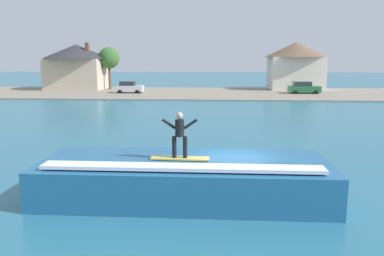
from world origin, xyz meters
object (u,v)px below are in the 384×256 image
at_px(wave_crest, 185,178).
at_px(house_gabled_white, 295,64).
at_px(surfer, 180,132).
at_px(car_near_shore, 129,87).
at_px(car_far_shore, 304,88).
at_px(house_with_chimney, 77,64).
at_px(tree_tall_bare, 109,58).
at_px(surfboard, 180,158).

bearing_deg(wave_crest, house_gabled_white, 74.47).
relative_size(surfer, car_near_shore, 0.42).
xyz_separation_m(surfer, house_gabled_white, (14.24, 51.18, 1.71)).
bearing_deg(car_near_shore, car_far_shore, 1.88).
relative_size(car_far_shore, house_with_chimney, 0.40).
bearing_deg(surfer, tree_tall_bare, 108.44).
height_order(surfboard, house_with_chimney, house_with_chimney).
distance_m(surfboard, surfer, 0.96).
height_order(house_with_chimney, tree_tall_bare, house_with_chimney).
relative_size(wave_crest, surfboard, 5.03).
xyz_separation_m(house_with_chimney, tree_tall_bare, (5.47, -0.28, 0.95)).
distance_m(surfer, car_near_shore, 43.90).
height_order(car_far_shore, house_with_chimney, house_with_chimney).
height_order(surfboard, surfer, surfer).
bearing_deg(house_with_chimney, tree_tall_bare, -2.97).
relative_size(house_gabled_white, tree_tall_bare, 1.48).
bearing_deg(surfer, car_near_shore, 105.26).
height_order(car_near_shore, house_with_chimney, house_with_chimney).
relative_size(surfboard, house_gabled_white, 0.21).
xyz_separation_m(surfer, car_near_shore, (-11.55, 42.32, -1.65)).
bearing_deg(house_with_chimney, car_near_shore, -33.88).
bearing_deg(tree_tall_bare, surfer, -71.56).
distance_m(car_far_shore, house_with_chimney, 36.40).
bearing_deg(wave_crest, tree_tall_bare, 108.74).
height_order(surfer, car_near_shore, surfer).
bearing_deg(house_gabled_white, car_far_shore, -91.93).
relative_size(car_near_shore, house_with_chimney, 0.35).
xyz_separation_m(wave_crest, car_far_shore, (13.83, 42.72, 0.19)).
distance_m(wave_crest, surfer, 1.89).
distance_m(surfer, house_with_chimney, 53.82).
xyz_separation_m(surfer, car_far_shore, (13.97, 43.16, -1.64)).
bearing_deg(car_near_shore, house_with_chimney, 146.12).
distance_m(surfboard, house_gabled_white, 53.18).
xyz_separation_m(wave_crest, tree_tall_bare, (-16.44, 48.46, 4.42)).
distance_m(surfboard, car_near_shore, 43.86).
xyz_separation_m(surfboard, car_near_shore, (-11.55, 42.31, -0.69)).
relative_size(surfboard, surfer, 1.28).
relative_size(car_near_shore, tree_tall_bare, 0.57).
bearing_deg(car_near_shore, tree_tall_bare, 125.86).
distance_m(surfer, tree_tall_bare, 51.62).
bearing_deg(car_near_shore, surfboard, -74.73).
relative_size(surfboard, car_far_shore, 0.48).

